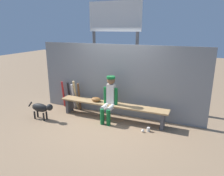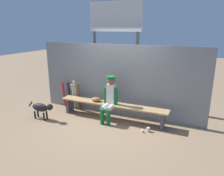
# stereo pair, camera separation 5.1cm
# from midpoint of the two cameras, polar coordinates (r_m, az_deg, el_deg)

# --- Properties ---
(ground_plane) EXTENTS (30.00, 30.00, 0.00)m
(ground_plane) POSITION_cam_midpoint_polar(r_m,az_deg,el_deg) (6.03, -0.25, -8.43)
(ground_plane) COLOR #937556
(chainlink_fence) EXTENTS (4.93, 0.03, 2.06)m
(chainlink_fence) POSITION_cam_midpoint_polar(r_m,az_deg,el_deg) (6.05, 1.29, 1.99)
(chainlink_fence) COLOR gray
(chainlink_fence) RESTS_ON ground_plane
(dugout_bench) EXTENTS (3.11, 0.36, 0.47)m
(dugout_bench) POSITION_cam_midpoint_polar(r_m,az_deg,el_deg) (5.88, -0.25, -5.08)
(dugout_bench) COLOR tan
(dugout_bench) RESTS_ON ground_plane
(player_seated) EXTENTS (0.41, 0.55, 1.24)m
(player_seated) POSITION_cam_midpoint_polar(r_m,az_deg,el_deg) (5.70, -0.98, -2.61)
(player_seated) COLOR silver
(player_seated) RESTS_ON ground_plane
(baseball_glove) EXTENTS (0.28, 0.20, 0.12)m
(baseball_glove) POSITION_cam_midpoint_polar(r_m,az_deg,el_deg) (6.03, -4.55, -3.07)
(baseball_glove) COLOR brown
(baseball_glove) RESTS_ON dugout_bench
(bat_wood_dark) EXTENTS (0.08, 0.14, 0.87)m
(bat_wood_dark) POSITION_cam_midpoint_polar(r_m,az_deg,el_deg) (6.59, -9.06, -2.38)
(bat_wood_dark) COLOR brown
(bat_wood_dark) RESTS_ON ground_plane
(bat_wood_natural) EXTENTS (0.10, 0.24, 0.94)m
(bat_wood_natural) POSITION_cam_midpoint_polar(r_m,az_deg,el_deg) (6.66, -9.96, -1.92)
(bat_wood_natural) COLOR tan
(bat_wood_natural) RESTS_ON ground_plane
(bat_aluminum_silver) EXTENTS (0.07, 0.22, 0.83)m
(bat_aluminum_silver) POSITION_cam_midpoint_polar(r_m,az_deg,el_deg) (6.71, -10.56, -2.30)
(bat_aluminum_silver) COLOR #B7B7BC
(bat_aluminum_silver) RESTS_ON ground_plane
(bat_aluminum_black) EXTENTS (0.08, 0.17, 0.84)m
(bat_aluminum_black) POSITION_cam_midpoint_polar(r_m,az_deg,el_deg) (6.89, -11.70, -1.83)
(bat_aluminum_black) COLOR black
(bat_aluminum_black) RESTS_ON ground_plane
(bat_aluminum_red) EXTENTS (0.08, 0.16, 0.85)m
(bat_aluminum_red) POSITION_cam_midpoint_polar(r_m,az_deg,el_deg) (6.99, -13.17, -1.64)
(bat_aluminum_red) COLOR #B22323
(bat_aluminum_red) RESTS_ON ground_plane
(baseball) EXTENTS (0.07, 0.07, 0.07)m
(baseball) POSITION_cam_midpoint_polar(r_m,az_deg,el_deg) (5.37, 8.03, -11.35)
(baseball) COLOR white
(baseball) RESTS_ON ground_plane
(cup_on_ground) EXTENTS (0.08, 0.08, 0.11)m
(cup_on_ground) POSITION_cam_midpoint_polar(r_m,az_deg,el_deg) (5.42, 9.50, -10.97)
(cup_on_ground) COLOR silver
(cup_on_ground) RESTS_ON ground_plane
(cup_on_bench) EXTENTS (0.08, 0.08, 0.11)m
(cup_on_bench) POSITION_cam_midpoint_polar(r_m,az_deg,el_deg) (5.95, -1.75, -3.33)
(cup_on_bench) COLOR #1E47AD
(cup_on_bench) RESTS_ON dugout_bench
(scoreboard) EXTENTS (2.01, 0.27, 3.53)m
(scoreboard) POSITION_cam_midpoint_polar(r_m,az_deg,el_deg) (6.94, 0.97, 15.59)
(scoreboard) COLOR #3F3F42
(scoreboard) RESTS_ON ground_plane
(dog) EXTENTS (0.84, 0.20, 0.49)m
(dog) POSITION_cam_midpoint_polar(r_m,az_deg,el_deg) (6.23, -18.71, -5.14)
(dog) COLOR black
(dog) RESTS_ON ground_plane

